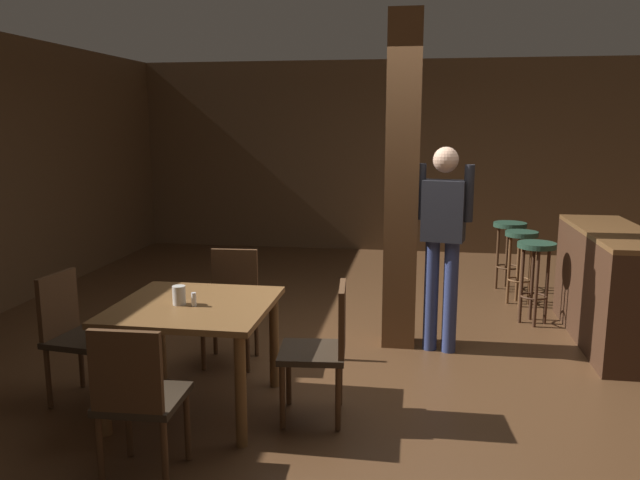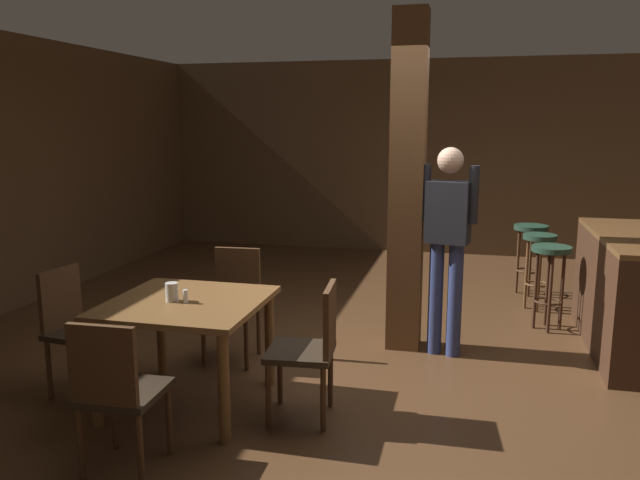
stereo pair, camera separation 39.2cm
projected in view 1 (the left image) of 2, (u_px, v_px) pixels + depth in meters
name	position (u px, v px, depth m)	size (l,w,h in m)	color
ground_plane	(388.00, 360.00, 5.10)	(10.80, 10.80, 0.00)	#4C301C
wall_back	(405.00, 157.00, 9.20)	(8.00, 0.10, 2.80)	brown
pillar	(402.00, 184.00, 5.22)	(0.28, 0.28, 2.80)	brown
dining_table	(194.00, 320.00, 4.12)	(1.01, 1.01, 0.74)	brown
chair_east	(324.00, 344.00, 4.01)	(0.46, 0.46, 0.89)	#2D2319
chair_west	(74.00, 330.00, 4.28)	(0.47, 0.47, 0.89)	#2D2319
chair_south	(137.00, 395.00, 3.26)	(0.43, 0.43, 0.89)	#2D2319
chair_north	(232.00, 300.00, 5.01)	(0.44, 0.44, 0.89)	#2D2319
napkin_cup	(179.00, 295.00, 4.06)	(0.09, 0.09, 0.13)	beige
salt_shaker	(194.00, 299.00, 4.03)	(0.03, 0.03, 0.09)	silver
standing_person	(443.00, 234.00, 5.13)	(0.47, 0.26, 1.72)	black
bar_counter	(600.00, 285.00, 5.45)	(0.56, 1.79, 1.00)	brown
bar_stool_near	(536.00, 263.00, 5.92)	(0.36, 0.36, 0.79)	#1E3828
bar_stool_mid	(521.00, 250.00, 6.55)	(0.34, 0.34, 0.79)	#1E3828
bar_stool_far	(509.00, 239.00, 7.14)	(0.37, 0.37, 0.78)	#1E3828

